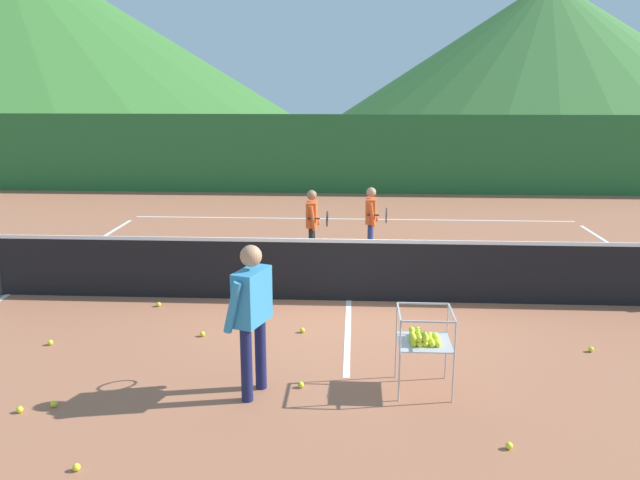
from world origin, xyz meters
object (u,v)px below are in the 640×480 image
object	(u,v)px
tennis_ball_7	(159,304)
tennis_ball_9	(54,404)
student_1	(371,215)
tennis_ball_3	(302,330)
tennis_ball_5	(509,446)
ball_cart	(423,339)
tennis_ball_0	(50,343)
student_0	(312,219)
tennis_ball_4	(20,410)
tennis_ball_1	(202,334)
tennis_ball_8	(591,349)
tennis_ball_2	(76,467)
tennis_ball_6	(301,385)
tennis_net	(349,269)
instructor	(252,306)

from	to	relation	value
tennis_ball_7	tennis_ball_9	world-z (taller)	same
student_1	tennis_ball_7	distance (m)	4.50
tennis_ball_3	tennis_ball_5	size ratio (longest dim) A/B	1.00
ball_cart	tennis_ball_0	bearing A→B (deg)	168.18
student_0	ball_cart	xyz separation A→B (m)	(1.53, -5.12, -0.22)
tennis_ball_4	tennis_ball_0	bearing A→B (deg)	106.07
tennis_ball_3	tennis_ball_5	world-z (taller)	same
tennis_ball_1	tennis_ball_3	xyz separation A→B (m)	(1.31, 0.21, 0.00)
tennis_ball_8	tennis_ball_3	bearing A→B (deg)	173.17
tennis_ball_2	tennis_ball_7	bearing A→B (deg)	97.46
tennis_ball_6	tennis_ball_7	bearing A→B (deg)	133.09
tennis_ball_7	tennis_ball_6	bearing A→B (deg)	-46.91
student_0	tennis_ball_2	xyz separation A→B (m)	(-1.59, -6.81, -0.78)
tennis_ball_5	tennis_ball_6	distance (m)	2.29
tennis_ball_3	tennis_ball_7	xyz separation A→B (m)	(-2.24, 0.92, 0.00)
tennis_ball_3	tennis_ball_7	size ratio (longest dim) A/B	1.00
tennis_net	ball_cart	distance (m)	3.02
tennis_ball_5	tennis_ball_7	world-z (taller)	same
ball_cart	instructor	bearing A→B (deg)	-173.71
instructor	ball_cart	size ratio (longest dim) A/B	1.84
tennis_ball_1	tennis_ball_4	distance (m)	2.51
tennis_ball_0	tennis_ball_8	distance (m)	6.83
tennis_ball_4	tennis_ball_5	size ratio (longest dim) A/B	1.00
tennis_ball_6	tennis_ball_8	size ratio (longest dim) A/B	1.00
student_1	tennis_ball_3	distance (m)	4.15
tennis_net	instructor	world-z (taller)	instructor
tennis_ball_6	tennis_ball_4	bearing A→B (deg)	-165.90
tennis_ball_4	tennis_ball_6	distance (m)	2.89
ball_cart	student_1	bearing A→B (deg)	94.45
student_0	tennis_ball_2	size ratio (longest dim) A/B	19.81
student_1	tennis_ball_3	bearing A→B (deg)	-104.22
tennis_net	instructor	bearing A→B (deg)	-107.67
tennis_ball_4	tennis_ball_9	world-z (taller)	same
tennis_ball_1	tennis_ball_9	bearing A→B (deg)	-119.13
tennis_ball_1	tennis_ball_4	size ratio (longest dim) A/B	1.00
tennis_ball_0	tennis_ball_9	bearing A→B (deg)	-63.56
tennis_ball_2	tennis_net	bearing A→B (deg)	63.42
tennis_ball_9	tennis_ball_4	bearing A→B (deg)	-155.30
tennis_ball_2	tennis_ball_3	distance (m)	3.67
tennis_ball_8	tennis_ball_9	bearing A→B (deg)	-164.01
tennis_ball_7	tennis_ball_2	bearing A→B (deg)	-82.54
tennis_ball_0	tennis_ball_3	distance (m)	3.24
tennis_ball_3	tennis_ball_4	xyz separation A→B (m)	(-2.69, -2.30, 0.00)
tennis_net	tennis_ball_7	size ratio (longest dim) A/B	163.36
student_0	tennis_ball_3	world-z (taller)	student_0
student_0	student_1	xyz separation A→B (m)	(1.10, 0.39, -0.00)
tennis_ball_9	tennis_ball_6	bearing A→B (deg)	12.79
tennis_ball_6	tennis_ball_3	bearing A→B (deg)	94.09
tennis_ball_1	tennis_ball_6	size ratio (longest dim) A/B	1.00
student_1	ball_cart	world-z (taller)	student_1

